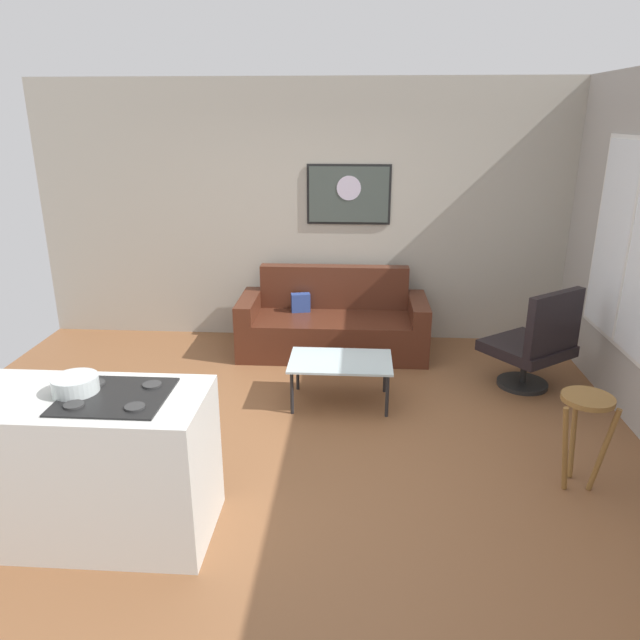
# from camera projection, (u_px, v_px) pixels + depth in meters

# --- Properties ---
(ground) EXTENTS (6.40, 6.40, 0.04)m
(ground) POSITION_uv_depth(u_px,v_px,m) (309.00, 444.00, 4.66)
(ground) COLOR brown
(back_wall) EXTENTS (6.40, 0.05, 2.80)m
(back_wall) POSITION_uv_depth(u_px,v_px,m) (327.00, 214.00, 6.48)
(back_wall) COLOR #A69F91
(back_wall) RESTS_ON ground
(couch) EXTENTS (1.97, 0.82, 0.88)m
(couch) POSITION_uv_depth(u_px,v_px,m) (333.00, 326.00, 6.36)
(couch) COLOR #4D2417
(couch) RESTS_ON ground
(coffee_table) EXTENTS (0.89, 0.57, 0.41)m
(coffee_table) POSITION_uv_depth(u_px,v_px,m) (340.00, 364.00, 5.18)
(coffee_table) COLOR silver
(coffee_table) RESTS_ON ground
(armchair) EXTENTS (0.92, 0.91, 0.98)m
(armchair) POSITION_uv_depth(u_px,v_px,m) (535.00, 343.00, 5.40)
(armchair) COLOR black
(armchair) RESTS_ON ground
(bar_stool) EXTENTS (0.38, 0.38, 0.68)m
(bar_stool) POSITION_uv_depth(u_px,v_px,m) (585.00, 417.00, 3.93)
(bar_stool) COLOR brown
(bar_stool) RESTS_ON ground
(kitchen_counter) EXTENTS (1.59, 0.69, 0.93)m
(kitchen_counter) POSITION_uv_depth(u_px,v_px,m) (77.00, 465.00, 3.53)
(kitchen_counter) COLOR silver
(kitchen_counter) RESTS_ON ground
(mixing_bowl) EXTENTS (0.26, 0.26, 0.11)m
(mixing_bowl) POSITION_uv_depth(u_px,v_px,m) (75.00, 385.00, 3.39)
(mixing_bowl) COLOR silver
(mixing_bowl) RESTS_ON kitchen_counter
(wall_painting) EXTENTS (0.90, 0.03, 0.64)m
(wall_painting) POSITION_uv_depth(u_px,v_px,m) (349.00, 194.00, 6.36)
(wall_painting) COLOR black
(window) EXTENTS (0.03, 1.48, 1.73)m
(window) POSITION_uv_depth(u_px,v_px,m) (630.00, 246.00, 4.88)
(window) COLOR silver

